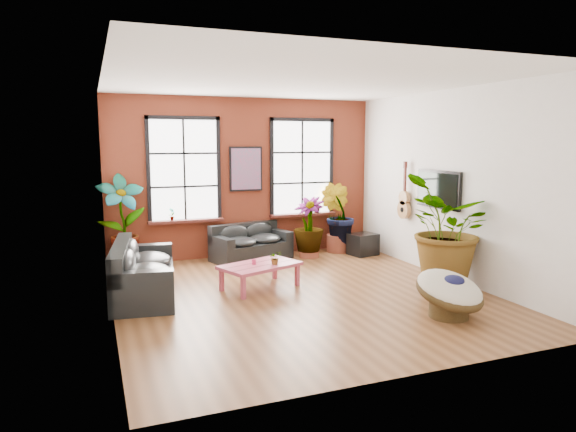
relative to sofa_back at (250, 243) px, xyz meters
name	(u,v)px	position (x,y,z in m)	size (l,w,h in m)	color
room	(298,190)	(0.04, -2.64, 1.40)	(6.04, 6.54, 3.54)	brown
sofa_back	(250,243)	(0.00, 0.00, 0.00)	(1.85, 1.25, 0.77)	black
sofa_left	(140,272)	(-2.48, -1.92, 0.05)	(1.23, 2.36, 0.89)	black
coffee_table	(260,267)	(-0.49, -2.21, 0.03)	(1.54, 1.20, 0.52)	#A93D54
papasan_chair	(450,292)	(1.62, -4.62, 0.03)	(1.22, 1.22, 0.74)	#3C2D15
poster	(246,169)	(0.04, 0.39, 1.60)	(0.74, 0.06, 0.98)	black
tv_wall_unit	(428,193)	(2.97, -2.19, 1.19)	(0.13, 1.86, 1.20)	black
media_box	(363,244)	(2.51, -0.50, -0.11)	(0.67, 0.59, 0.49)	black
pot_back_left	(125,260)	(-2.61, 0.11, -0.17)	(0.59, 0.59, 0.36)	brown
pot_back_right	(338,243)	(2.16, 0.03, -0.15)	(0.68, 0.68, 0.40)	brown
pot_right_wall	(449,279)	(2.54, -3.47, -0.16)	(0.65, 0.65, 0.39)	brown
pot_mid	(309,250)	(1.28, -0.27, -0.19)	(0.47, 0.47, 0.32)	brown
floor_plant_back_left	(122,218)	(-2.62, 0.14, 0.69)	(0.93, 0.63, 1.77)	#154F20
floor_plant_back_right	(337,215)	(2.12, 0.04, 0.52)	(0.79, 0.64, 1.44)	#154F20
floor_plant_right_wall	(449,228)	(2.51, -3.44, 0.73)	(1.65, 1.43, 1.83)	#154F20
floor_plant_mid	(309,224)	(1.27, -0.27, 0.39)	(0.67, 0.67, 1.20)	#154F20
table_plant	(275,258)	(-0.26, -2.33, 0.20)	(0.21, 0.18, 0.23)	#154F20
sill_plant_left	(172,214)	(-1.61, 0.34, 0.68)	(0.14, 0.10, 0.27)	#154F20
sill_plant_right	(317,207)	(1.74, 0.34, 0.68)	(0.15, 0.15, 0.27)	#154F20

